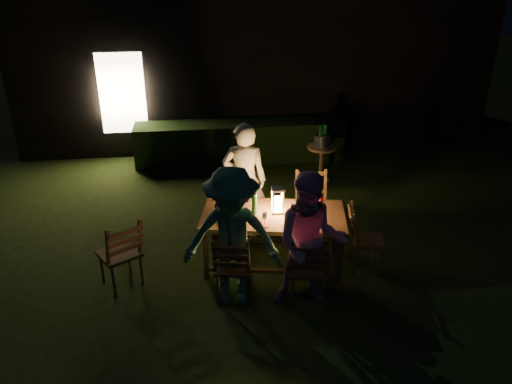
{
  "coord_description": "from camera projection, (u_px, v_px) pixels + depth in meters",
  "views": [
    {
      "loc": [
        -1.35,
        -5.85,
        3.83
      ],
      "look_at": [
        -0.62,
        0.09,
        0.99
      ],
      "focal_mm": 35.0,
      "sensor_mm": 36.0,
      "label": 1
    }
  ],
  "objects": [
    {
      "name": "wineglass_c",
      "position": [
        297.0,
        219.0,
        6.21
      ],
      "size": [
        0.06,
        0.06,
        0.18
      ],
      "primitive_type": null,
      "color": "#59070F",
      "rests_on": "dining_table"
    },
    {
      "name": "plate_near_left",
      "position": [
        230.0,
        220.0,
        6.35
      ],
      "size": [
        0.25,
        0.25,
        0.01
      ],
      "primitive_type": "cylinder",
      "color": "white",
      "rests_on": "dining_table"
    },
    {
      "name": "person_house_side",
      "position": [
        245.0,
        180.0,
        7.24
      ],
      "size": [
        0.71,
        0.53,
        1.75
      ],
      "primitive_type": "imported",
      "rotation": [
        0.0,
        0.0,
        2.95
      ],
      "color": "beige",
      "rests_on": "ground"
    },
    {
      "name": "bottle_bucket_a",
      "position": [
        320.0,
        139.0,
        8.9
      ],
      "size": [
        0.07,
        0.07,
        0.32
      ],
      "primitive_type": "cylinder",
      "color": "#0F471E",
      "rests_on": "side_table"
    },
    {
      "name": "bottle_table",
      "position": [
        254.0,
        204.0,
        6.47
      ],
      "size": [
        0.07,
        0.07,
        0.28
      ],
      "primitive_type": "cylinder",
      "color": "#0F471E",
      "rests_on": "dining_table"
    },
    {
      "name": "chair_end",
      "position": [
        365.0,
        249.0,
        6.65
      ],
      "size": [
        0.53,
        0.5,
        0.94
      ],
      "rotation": [
        0.0,
        0.0,
        -1.78
      ],
      "color": "#4D2C19",
      "rests_on": "ground"
    },
    {
      "name": "side_table",
      "position": [
        322.0,
        151.0,
        9.05
      ],
      "size": [
        0.53,
        0.53,
        0.71
      ],
      "color": "#8E6747",
      "rests_on": "ground"
    },
    {
      "name": "plate_far_left",
      "position": [
        233.0,
        205.0,
        6.74
      ],
      "size": [
        0.25,
        0.25,
        0.01
      ],
      "primitive_type": "cylinder",
      "color": "white",
      "rests_on": "dining_table"
    },
    {
      "name": "chair_far_left",
      "position": [
        245.0,
        216.0,
        7.44
      ],
      "size": [
        0.52,
        0.55,
        1.02
      ],
      "rotation": [
        0.0,
        0.0,
        3.01
      ],
      "color": "#4D2C19",
      "rests_on": "ground"
    },
    {
      "name": "garden_envelope",
      "position": [
        250.0,
        60.0,
        11.87
      ],
      "size": [
        40.0,
        40.0,
        3.2
      ],
      "color": "black",
      "rests_on": "ground"
    },
    {
      "name": "chair_near_right",
      "position": [
        308.0,
        280.0,
        6.0
      ],
      "size": [
        0.52,
        0.55,
        0.99
      ],
      "rotation": [
        0.0,
        0.0,
        -0.18
      ],
      "color": "#4D2C19",
      "rests_on": "ground"
    },
    {
      "name": "lantern",
      "position": [
        278.0,
        202.0,
        6.49
      ],
      "size": [
        0.16,
        0.16,
        0.35
      ],
      "color": "white",
      "rests_on": "dining_table"
    },
    {
      "name": "wineglass_a",
      "position": [
        252.0,
        198.0,
        6.75
      ],
      "size": [
        0.06,
        0.06,
        0.18
      ],
      "primitive_type": null,
      "color": "#59070F",
      "rests_on": "dining_table"
    },
    {
      "name": "napkin_right",
      "position": [
        317.0,
        226.0,
        6.21
      ],
      "size": [
        0.18,
        0.14,
        0.01
      ],
      "primitive_type": "cube",
      "color": "red",
      "rests_on": "dining_table"
    },
    {
      "name": "person_opp_right",
      "position": [
        310.0,
        242.0,
        5.72
      ],
      "size": [
        0.94,
        0.79,
        1.71
      ],
      "primitive_type": "imported",
      "rotation": [
        0.0,
        0.0,
        -0.19
      ],
      "color": "#B77EA9",
      "rests_on": "ground"
    },
    {
      "name": "dining_table",
      "position": [
        273.0,
        219.0,
        6.55
      ],
      "size": [
        2.01,
        1.26,
        0.78
      ],
      "rotation": [
        0.0,
        0.0,
        -0.19
      ],
      "color": "#4D2C19",
      "rests_on": "ground"
    },
    {
      "name": "person_opp_left",
      "position": [
        232.0,
        238.0,
        5.76
      ],
      "size": [
        1.24,
        0.85,
        1.76
      ],
      "primitive_type": "imported",
      "rotation": [
        0.0,
        0.0,
        -0.19
      ],
      "color": "#387055",
      "rests_on": "ground"
    },
    {
      "name": "phone",
      "position": [
        223.0,
        223.0,
        6.28
      ],
      "size": [
        0.14,
        0.07,
        0.01
      ],
      "primitive_type": "cube",
      "color": "black",
      "rests_on": "dining_table"
    },
    {
      "name": "bottle_bucket_b",
      "position": [
        325.0,
        137.0,
        8.99
      ],
      "size": [
        0.07,
        0.07,
        0.32
      ],
      "primitive_type": "cylinder",
      "color": "#0F471E",
      "rests_on": "side_table"
    },
    {
      "name": "chair_spare",
      "position": [
        122.0,
        265.0,
        6.28
      ],
      "size": [
        0.64,
        0.65,
        1.02
      ],
      "rotation": [
        0.0,
        0.0,
        0.55
      ],
      "color": "#4D2C19",
      "rests_on": "ground"
    },
    {
      "name": "chair_near_left",
      "position": [
        234.0,
        278.0,
        6.06
      ],
      "size": [
        0.51,
        0.54,
        0.97
      ],
      "rotation": [
        0.0,
        0.0,
        -0.2
      ],
      "color": "#4D2C19",
      "rests_on": "ground"
    },
    {
      "name": "wineglass_e",
      "position": [
        265.0,
        219.0,
        6.21
      ],
      "size": [
        0.06,
        0.06,
        0.18
      ],
      "primitive_type": null,
      "color": "silver",
      "rests_on": "dining_table"
    },
    {
      "name": "plate_far_right",
      "position": [
        307.0,
        207.0,
        6.68
      ],
      "size": [
        0.25,
        0.25,
        0.01
      ],
      "primitive_type": "cylinder",
      "color": "white",
      "rests_on": "dining_table"
    },
    {
      "name": "napkin_left",
      "position": [
        260.0,
        225.0,
        6.23
      ],
      "size": [
        0.18,
        0.14,
        0.01
      ],
      "primitive_type": "cube",
      "color": "red",
      "rests_on": "dining_table"
    },
    {
      "name": "chair_far_right",
      "position": [
        312.0,
        218.0,
        7.38
      ],
      "size": [
        0.49,
        0.53,
        1.04
      ],
      "rotation": [
        0.0,
        0.0,
        3.08
      ],
      "color": "#4D2C19",
      "rests_on": "ground"
    },
    {
      "name": "wineglass_b",
      "position": [
        217.0,
        210.0,
        6.41
      ],
      "size": [
        0.06,
        0.06,
        0.18
      ],
      "primitive_type": null,
      "color": "#59070F",
      "rests_on": "dining_table"
    },
    {
      "name": "ice_bucket",
      "position": [
        322.0,
        141.0,
        8.97
      ],
      "size": [
        0.3,
        0.3,
        0.22
      ],
      "primitive_type": "cylinder",
      "color": "#A5A8AD",
      "rests_on": "side_table"
    },
    {
      "name": "plate_near_right",
      "position": [
        308.0,
        223.0,
        6.29
      ],
      "size": [
        0.25,
        0.25,
        0.01
      ],
      "primitive_type": "cylinder",
      "color": "white",
      "rests_on": "dining_table"
    },
    {
      "name": "wineglass_d",
      "position": [
        321.0,
        203.0,
        6.6
      ],
      "size": [
        0.06,
        0.06,
        0.18
      ],
      "primitive_type": null,
      "color": "#59070F",
      "rests_on": "dining_table"
    }
  ]
}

